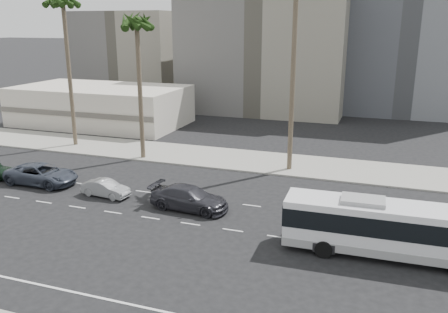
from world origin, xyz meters
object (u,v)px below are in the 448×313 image
at_px(car_b, 106,188).
at_px(palm_mid, 137,25).
at_px(car_a, 189,198).
at_px(palm_far, 63,3).
at_px(city_bus, 389,228).
at_px(car_c, 42,174).

height_order(car_b, palm_mid, palm_mid).
height_order(car_a, palm_far, palm_far).
bearing_deg(city_bus, palm_far, 153.20).
relative_size(car_b, palm_far, 0.24).
relative_size(city_bus, palm_mid, 0.83).
bearing_deg(car_b, palm_far, 49.05).
relative_size(city_bus, car_a, 2.03).
bearing_deg(palm_mid, car_b, -76.99).
height_order(city_bus, car_c, city_bus).
xyz_separation_m(city_bus, car_c, (-27.39, 3.76, -0.93)).
bearing_deg(car_a, car_c, 89.86).
distance_m(city_bus, palm_far, 38.40).
xyz_separation_m(car_a, palm_far, (-19.07, 12.62, 14.08)).
bearing_deg(palm_mid, car_a, -47.86).
bearing_deg(car_a, city_bus, -97.61).
distance_m(city_bus, car_a, 13.87).
bearing_deg(city_bus, car_a, 166.90).
relative_size(city_bus, car_c, 1.93).
height_order(car_a, car_b, car_a).
height_order(car_c, palm_mid, palm_mid).
bearing_deg(car_c, city_bus, -98.06).
relative_size(city_bus, car_b, 3.02).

